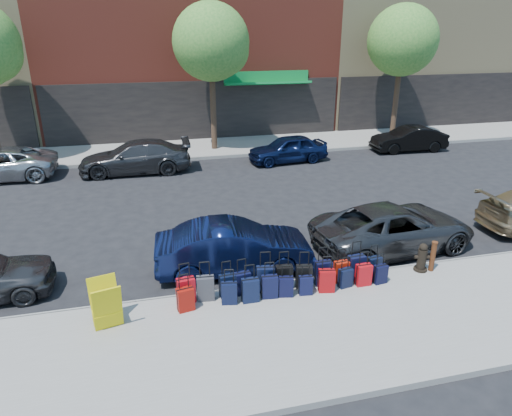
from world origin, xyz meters
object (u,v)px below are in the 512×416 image
object	(u,v)px
bollard	(433,256)
car_far_2	(288,149)
car_near_1	(234,248)
car_far_3	(409,139)
fire_hydrant	(422,258)
tree_center	(214,44)
car_near_2	(394,227)
tree_right	(405,42)
display_rack	(106,305)
car_far_1	(135,157)
suitcase_front_5	(284,277)

from	to	relation	value
bollard	car_far_2	world-z (taller)	car_far_2
car_near_1	car_far_3	size ratio (longest dim) A/B	1.07
fire_hydrant	tree_center	bearing A→B (deg)	116.43
bollard	car_near_2	size ratio (longest dim) A/B	0.17
tree_right	display_rack	distance (m)	21.85
car_near_1	car_far_1	world-z (taller)	car_far_1
fire_hydrant	car_far_3	world-z (taller)	car_far_3
tree_right	bollard	xyz separation A→B (m)	(-7.03, -14.37, -4.82)
suitcase_front_5	car_far_2	size ratio (longest dim) A/B	0.26
tree_center	tree_right	bearing A→B (deg)	0.00
bollard	car_near_2	world-z (taller)	car_near_2
tree_right	suitcase_front_5	xyz separation A→B (m)	(-11.13, -14.26, -4.95)
fire_hydrant	display_rack	xyz separation A→B (m)	(-8.04, -0.53, 0.17)
tree_right	car_near_2	size ratio (longest dim) A/B	1.47
car_near_1	tree_center	bearing A→B (deg)	-3.55
fire_hydrant	car_far_1	distance (m)	13.59
car_near_2	car_far_1	world-z (taller)	car_far_1
bollard	car_near_1	distance (m)	5.31
car_far_2	car_far_3	size ratio (longest dim) A/B	0.98
fire_hydrant	car_far_2	distance (m)	11.37
bollard	car_near_1	world-z (taller)	car_near_1
fire_hydrant	car_near_2	distance (m)	1.65
tree_center	display_rack	distance (m)	16.30
tree_center	suitcase_front_5	world-z (taller)	tree_center
tree_center	car_far_3	world-z (taller)	tree_center
car_far_2	car_far_3	bearing A→B (deg)	88.29
suitcase_front_5	car_far_2	bearing A→B (deg)	75.34
car_near_1	display_rack	bearing A→B (deg)	125.25
fire_hydrant	car_near_1	xyz separation A→B (m)	(-4.82, 1.45, 0.18)
tree_right	suitcase_front_5	bearing A→B (deg)	-127.96
display_rack	car_far_2	distance (m)	14.26
suitcase_front_5	bollard	size ratio (longest dim) A/B	1.16
tree_right	car_near_1	xyz separation A→B (m)	(-12.11, -12.85, -4.71)
tree_right	suitcase_front_5	distance (m)	18.76
tree_right	car_far_1	world-z (taller)	tree_right
car_near_1	car_far_2	size ratio (longest dim) A/B	1.09
display_rack	suitcase_front_5	bearing A→B (deg)	-5.84
suitcase_front_5	car_far_2	world-z (taller)	car_far_2
tree_right	car_near_2	world-z (taller)	tree_right
suitcase_front_5	fire_hydrant	distance (m)	3.84
display_rack	car_far_2	world-z (taller)	car_far_2
car_near_2	suitcase_front_5	bearing A→B (deg)	105.65
car_near_2	car_far_1	distance (m)	12.29
car_far_3	car_far_2	bearing A→B (deg)	-83.88
tree_center	car_far_1	xyz separation A→B (m)	(-4.23, -2.92, -4.69)
car_far_3	car_near_1	bearing A→B (deg)	-45.74
bollard	car_near_1	xyz separation A→B (m)	(-5.09, 1.53, 0.11)
suitcase_front_5	display_rack	bearing A→B (deg)	-169.11
display_rack	car_far_1	distance (m)	11.93
suitcase_front_5	car_near_1	distance (m)	1.74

